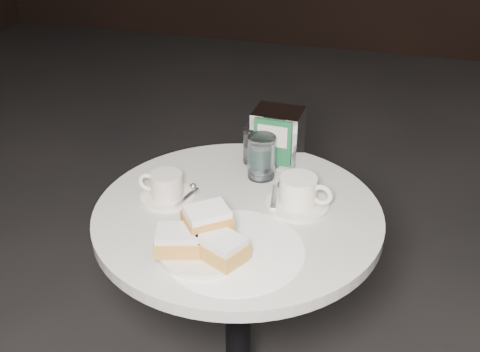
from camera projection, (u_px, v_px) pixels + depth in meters
name	position (u px, v px, depth m)	size (l,w,h in m)	color
cafe_table	(238.00, 274.00, 1.55)	(0.70, 0.70, 0.74)	black
sugar_spill	(234.00, 250.00, 1.32)	(0.31, 0.31, 0.00)	white
beignet_plate	(202.00, 240.00, 1.29)	(0.22, 0.20, 0.10)	silver
coffee_cup_left	(166.00, 188.00, 1.48)	(0.14, 0.14, 0.07)	white
coffee_cup_right	(299.00, 194.00, 1.45)	(0.17, 0.17, 0.08)	white
water_glass_left	(255.00, 146.00, 1.64)	(0.07, 0.07, 0.10)	silver
water_glass_right	(262.00, 157.00, 1.56)	(0.08, 0.08, 0.12)	white
napkin_dispenser	(278.00, 136.00, 1.63)	(0.13, 0.12, 0.15)	white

